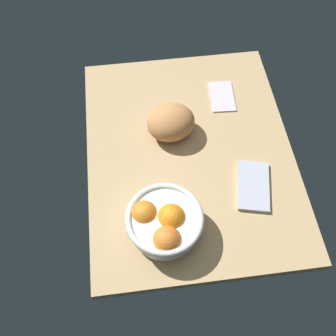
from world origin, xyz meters
The scene contains 5 objects.
ground_plane centered at (0.00, 0.00, -1.50)cm, with size 75.06×59.03×3.00cm, color tan.
fruit_bowl centered at (23.29, -10.39, 5.46)cm, with size 19.25×19.25×9.87cm.
bread_loaf centered at (-7.63, -4.56, 4.59)cm, with size 14.00×12.09×9.17cm, color #C8834B.
napkin_folded centered at (-18.93, 13.26, 0.48)cm, with size 12.15×7.36×0.95cm, color silver.
napkin_spare centered at (13.66, 15.44, 0.61)cm, with size 15.05×8.32×1.22cm, color #B1B6C7.
Camera 1 is at (59.89, -14.00, 94.74)cm, focal length 41.67 mm.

